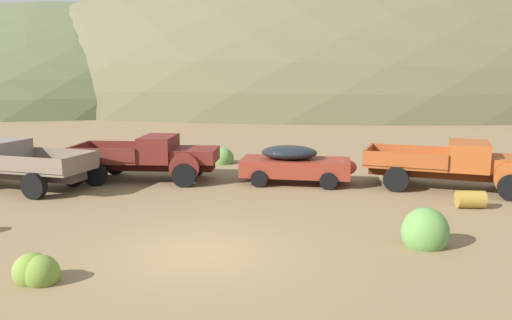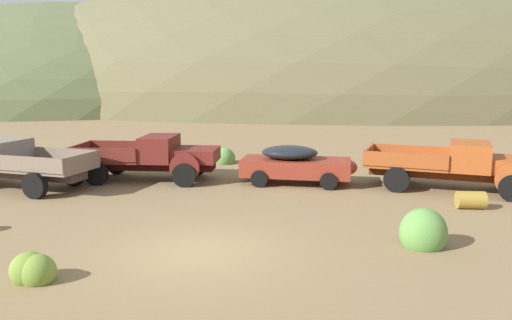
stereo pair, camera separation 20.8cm
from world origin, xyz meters
name	(u,v)px [view 2 (the right image)]	position (x,y,z in m)	size (l,w,h in m)	color
ground_plane	(198,252)	(0.00, 0.00, 0.00)	(300.00, 300.00, 0.00)	olive
hill_center	(98,99)	(-29.06, 73.72, 0.00)	(77.20, 81.60, 30.44)	#56603D
hill_far_right	(337,102)	(11.14, 68.02, 0.00)	(111.97, 73.18, 38.92)	brown
truck_primer_gray	(5,163)	(-8.71, 6.91, 1.01)	(6.59, 3.68, 1.89)	#3D322D
truck_oxblood	(158,157)	(-3.03, 8.58, 1.00)	(6.04, 2.79, 1.89)	black
car_rust_red	(299,164)	(2.87, 8.19, 0.82)	(4.84, 2.49, 1.57)	maroon
truck_oxide_orange	(467,165)	(9.20, 7.17, 1.00)	(6.81, 4.11, 1.89)	#51220D
oil_drum_tipped	(471,200)	(8.46, 4.58, 0.30)	(0.92, 0.62, 0.59)	olive
bush_near_barrel	(225,158)	(-0.67, 12.82, 0.25)	(1.02, 1.23, 1.03)	#5B8E42
bush_back_edge	(423,234)	(5.83, 0.75, 0.33)	(1.24, 1.12, 1.33)	#5B8E42
bush_front_left	(33,271)	(-3.29, -1.93, 0.22)	(1.05, 0.81, 0.83)	olive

